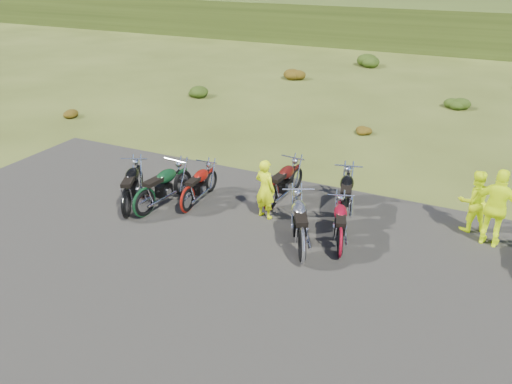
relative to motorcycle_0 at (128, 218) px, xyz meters
The scene contains 19 objects.
ground 4.16m from the motorcycle_0, ahead, with size 300.00×300.00×0.00m, color #3E4517.
gravel_pad 4.54m from the motorcycle_0, 23.56° to the right, with size 20.00×12.00×0.04m, color black.
hill_slope 50.36m from the motorcycle_0, 85.26° to the left, with size 300.00×46.00×3.00m, color #303F15, non-canonical shape.
shrub_0 9.99m from the motorcycle_0, 141.73° to the left, with size 0.77×0.77×0.45m, color #5B340B.
shrub_1 12.51m from the motorcycle_0, 113.27° to the left, with size 1.03×1.03×0.61m, color #1C360D.
shrub_2 16.91m from the motorcycle_0, 96.93° to the left, with size 1.30×1.30×0.77m, color #5B340B.
shrub_3 22.11m from the motorcycle_0, 87.77° to the left, with size 1.56×1.56×0.92m, color #1C360D.
shrub_4 10.11m from the motorcycle_0, 68.17° to the left, with size 0.77×0.77×0.45m, color #5B340B.
shrub_5 16.13m from the motorcycle_0, 65.61° to the left, with size 1.03×1.03×0.61m, color #1C360D.
motorcycle_0 is the anchor object (origin of this frame).
motorcycle_1 1.58m from the motorcycle_0, 37.06° to the left, with size 2.03×0.68×1.06m, color maroon, non-canonical shape.
motorcycle_2 0.46m from the motorcycle_0, 33.07° to the left, with size 2.29×0.76×1.20m, color #0E3418, non-canonical shape.
motorcycle_3 4.86m from the motorcycle_0, ahead, with size 2.34×0.78×1.23m, color #9A9B9F, non-canonical shape.
motorcycle_4 3.79m from the motorcycle_0, 31.64° to the left, with size 2.20×0.73×1.15m, color #440E0B, non-canonical shape.
motorcycle_5 5.59m from the motorcycle_0, 20.22° to the left, with size 2.29×0.76×1.20m, color black, non-canonical shape.
motorcycle_6 5.59m from the motorcycle_0, ahead, with size 2.00×0.67×1.05m, color maroon, non-canonical shape.
person_middle 3.69m from the motorcycle_0, 26.16° to the left, with size 0.58×0.38×1.60m, color #DCF70D.
person_right_a 8.75m from the motorcycle_0, 21.48° to the left, with size 0.77×0.60×1.59m, color #DCF70D.
person_right_b 9.07m from the motorcycle_0, 17.11° to the left, with size 1.12×0.47×1.91m, color #DCF70D.
Camera 1 is at (3.86, -9.13, 6.27)m, focal length 35.00 mm.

